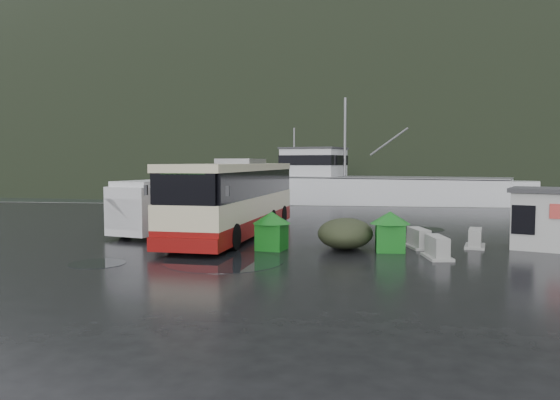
# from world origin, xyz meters

# --- Properties ---
(ground) EXTENTS (160.00, 160.00, 0.00)m
(ground) POSITION_xyz_m (0.00, 0.00, 0.00)
(ground) COLOR black
(ground) RESTS_ON ground
(harbor_water) EXTENTS (300.00, 180.00, 0.02)m
(harbor_water) POSITION_xyz_m (0.00, 110.00, 0.00)
(harbor_water) COLOR black
(harbor_water) RESTS_ON ground
(quay_edge) EXTENTS (160.00, 0.60, 1.50)m
(quay_edge) POSITION_xyz_m (0.00, 20.00, 0.00)
(quay_edge) COLOR #999993
(quay_edge) RESTS_ON ground
(headland) EXTENTS (780.00, 540.00, 570.00)m
(headland) POSITION_xyz_m (10.00, 250.00, 0.00)
(headland) COLOR black
(headland) RESTS_ON ground
(coach_bus) EXTENTS (4.13, 13.00, 3.62)m
(coach_bus) POSITION_xyz_m (-2.70, 2.11, 0.00)
(coach_bus) COLOR beige
(coach_bus) RESTS_ON ground
(white_van) EXTENTS (3.78, 6.59, 2.61)m
(white_van) POSITION_xyz_m (-6.20, 2.33, 0.00)
(white_van) COLOR silver
(white_van) RESTS_ON ground
(waste_bin_left) EXTENTS (1.28, 1.28, 1.50)m
(waste_bin_left) POSITION_xyz_m (-0.35, -1.84, 0.00)
(waste_bin_left) COLOR #126A18
(waste_bin_left) RESTS_ON ground
(waste_bin_right) EXTENTS (1.14, 1.14, 1.55)m
(waste_bin_right) POSITION_xyz_m (4.22, -1.59, 0.00)
(waste_bin_right) COLOR #126A18
(waste_bin_right) RESTS_ON ground
(dome_tent) EXTENTS (2.42, 3.22, 1.20)m
(dome_tent) POSITION_xyz_m (2.51, -1.07, 0.00)
(dome_tent) COLOR #2D341F
(dome_tent) RESTS_ON ground
(ticket_kiosk) EXTENTS (3.74, 3.32, 2.42)m
(ticket_kiosk) POSITION_xyz_m (10.57, -0.17, 0.00)
(ticket_kiosk) COLOR #B8B8B3
(ticket_kiosk) RESTS_ON ground
(jersey_barrier_a) EXTENTS (1.02, 1.69, 0.80)m
(jersey_barrier_a) POSITION_xyz_m (5.82, -2.87, 0.00)
(jersey_barrier_a) COLOR #999993
(jersey_barrier_a) RESTS_ON ground
(jersey_barrier_b) EXTENTS (1.13, 1.71, 0.78)m
(jersey_barrier_b) POSITION_xyz_m (5.42, -0.54, 0.00)
(jersey_barrier_b) COLOR #999993
(jersey_barrier_b) RESTS_ON ground
(jersey_barrier_c) EXTENTS (1.09, 1.65, 0.76)m
(jersey_barrier_c) POSITION_xyz_m (7.69, -0.11, 0.00)
(jersey_barrier_c) COLOR #999993
(jersey_barrier_c) RESTS_ON ground
(fishing_trawler) EXTENTS (28.17, 13.87, 11.05)m
(fishing_trawler) POSITION_xyz_m (4.76, 29.02, 0.00)
(fishing_trawler) COLOR silver
(fishing_trawler) RESTS_ON ground
(puddles) EXTENTS (14.10, 13.86, 0.01)m
(puddles) POSITION_xyz_m (-0.05, -1.88, 0.01)
(puddles) COLOR black
(puddles) RESTS_ON ground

